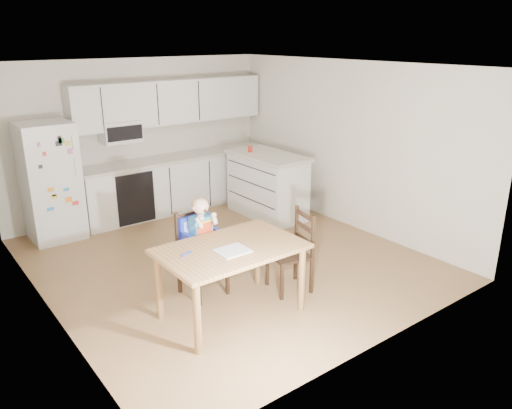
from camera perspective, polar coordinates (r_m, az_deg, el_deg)
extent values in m
cube|color=olive|center=(6.72, -3.46, -6.25)|extent=(4.50, 5.00, 0.01)
cube|color=beige|center=(8.44, -13.26, 7.49)|extent=(4.50, 0.02, 2.50)
cube|color=beige|center=(5.43, -23.81, 0.15)|extent=(0.02, 5.00, 2.50)
cube|color=beige|center=(7.73, 10.40, 6.67)|extent=(0.02, 5.00, 2.50)
cube|color=white|center=(6.09, -3.94, 15.60)|extent=(4.50, 5.00, 0.01)
cube|color=silver|center=(7.71, -22.43, 2.44)|extent=(0.72, 0.70, 1.70)
cube|color=silver|center=(8.59, -8.81, 2.34)|extent=(3.34, 0.60, 0.86)
cube|color=beige|center=(8.47, -8.93, 5.31)|extent=(3.37, 0.62, 0.05)
cube|color=black|center=(7.95, -13.53, 0.66)|extent=(0.60, 0.02, 0.80)
cube|color=silver|center=(8.43, -9.71, 11.51)|extent=(3.34, 0.34, 0.70)
cube|color=silver|center=(8.08, -15.28, 8.07)|extent=(0.60, 0.38, 0.33)
cube|color=silver|center=(8.14, 1.30, 2.06)|extent=(0.67, 1.34, 0.98)
cube|color=beige|center=(8.00, 1.33, 5.61)|extent=(0.73, 1.40, 0.06)
cylinder|color=red|center=(8.12, -0.66, 6.36)|extent=(0.08, 0.08, 0.09)
cube|color=brown|center=(5.14, -2.91, -5.05)|extent=(1.46, 0.94, 0.04)
cylinder|color=brown|center=(4.73, -6.74, -12.83)|extent=(0.07, 0.07, 0.74)
cylinder|color=brown|center=(5.33, -11.07, -9.19)|extent=(0.07, 0.07, 0.74)
cylinder|color=brown|center=(5.40, 5.26, -8.47)|extent=(0.07, 0.07, 0.74)
cylinder|color=brown|center=(5.93, 0.20, -5.77)|extent=(0.07, 0.07, 0.74)
cube|color=#AFAFB4|center=(5.02, -2.73, -5.30)|extent=(0.32, 0.28, 0.01)
cylinder|color=#1C2CA8|center=(4.99, -8.08, -5.65)|extent=(0.12, 0.06, 0.02)
cube|color=black|center=(5.71, -6.12, -6.05)|extent=(0.46, 0.46, 0.03)
cube|color=black|center=(5.57, -6.53, -9.42)|extent=(0.04, 0.04, 0.43)
cube|color=black|center=(5.86, -8.75, -8.00)|extent=(0.04, 0.04, 0.43)
cube|color=black|center=(5.77, -3.30, -8.25)|extent=(0.04, 0.04, 0.43)
cube|color=black|center=(6.05, -5.60, -6.94)|extent=(0.04, 0.04, 0.43)
cube|color=black|center=(5.75, -7.35, -2.94)|extent=(0.44, 0.06, 0.52)
cube|color=#1C2CA8|center=(5.68, -6.15, -5.44)|extent=(0.42, 0.38, 0.10)
cube|color=#1C2CA8|center=(5.70, -7.07, -2.89)|extent=(0.40, 0.09, 0.35)
cube|color=#6678E2|center=(5.64, -6.05, -4.95)|extent=(0.32, 0.28, 0.02)
cube|color=#2166B3|center=(5.57, -6.31, -2.64)|extent=(0.24, 0.16, 0.27)
cube|color=red|center=(5.52, -5.91, -2.94)|extent=(0.20, 0.03, 0.21)
sphere|color=beige|center=(5.48, -6.35, -0.20)|extent=(0.19, 0.19, 0.18)
ellipsoid|color=olive|center=(5.47, -6.35, -0.02)|extent=(0.19, 0.17, 0.15)
cube|color=black|center=(5.79, 3.84, -5.78)|extent=(0.50, 0.50, 0.03)
cube|color=black|center=(5.96, 1.31, -7.38)|extent=(0.04, 0.04, 0.42)
cube|color=black|center=(6.11, 4.54, -6.71)|extent=(0.04, 0.04, 0.42)
cube|color=black|center=(5.65, 2.98, -8.92)|extent=(0.04, 0.04, 0.42)
cube|color=black|center=(5.82, 6.35, -8.16)|extent=(0.04, 0.04, 0.42)
cube|color=black|center=(5.77, 5.57, -3.05)|extent=(0.13, 0.42, 0.50)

